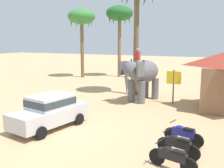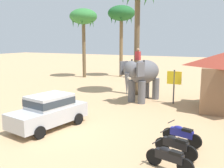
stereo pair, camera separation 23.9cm
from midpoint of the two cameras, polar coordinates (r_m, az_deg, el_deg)
The scene contains 9 objects.
ground_plane at distance 13.57m, azimuth -12.10°, elevation -9.63°, with size 120.00×120.00×0.00m, color tan.
car_sedan_foreground at distance 13.53m, azimuth -13.29°, elevation -5.61°, with size 2.42×4.34×1.70m.
elephant_with_mahout at distance 18.83m, azimuth 7.11°, elevation 2.17°, with size 2.44×4.02×3.88m.
motorcycle_nearest_camera at distance 9.43m, azimuth 13.27°, elevation -15.57°, with size 1.77×0.66×0.94m.
motorcycle_second_in_row at distance 10.48m, azimuth 14.53°, elevation -12.95°, with size 1.75×0.73×0.94m.
motorcycle_mid_row at distance 11.66m, azimuth 15.73°, elevation -10.64°, with size 1.76×0.70×0.94m.
palm_tree_behind_elephant at distance 31.00m, azimuth -6.13°, elevation 14.25°, with size 3.20×3.20×8.03m.
palm_tree_left_of_road at distance 31.38m, azimuth 2.31°, elevation 14.96°, with size 3.20×3.20×8.45m.
signboard_yellow at distance 18.45m, azimuth 13.97°, elevation 0.85°, with size 1.00×0.10×2.40m.
Camera 2 is at (8.04, -10.01, 4.46)m, focal length 41.26 mm.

